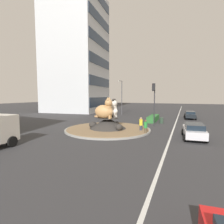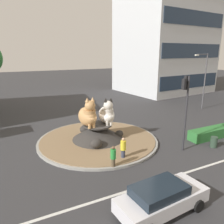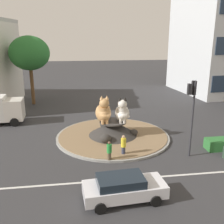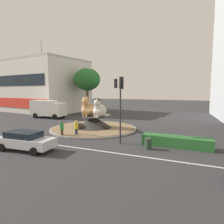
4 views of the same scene
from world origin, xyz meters
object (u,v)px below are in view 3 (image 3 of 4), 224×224
Objects in this scene: traffic_light_mast at (192,103)px; pedestrian_green_shirt at (109,151)px; broadleaf_tree_behind_island at (29,53)px; sedan_on_far_lane at (124,188)px; cat_statue_calico at (104,112)px; cat_statue_white at (122,112)px; pedestrian_yellow_shirt at (123,145)px.

traffic_light_mast reaches higher than pedestrian_green_shirt.
broadleaf_tree_behind_island reaches higher than traffic_light_mast.
traffic_light_mast reaches higher than sedan_on_far_lane.
cat_statue_calico is 0.45× the size of traffic_light_mast.
cat_statue_calico is 9.84m from sedan_on_far_lane.
pedestrian_green_shirt is 0.34× the size of sedan_on_far_lane.
pedestrian_green_shirt is at bearing -12.32° from cat_statue_white.
traffic_light_mast is at bearing 52.56° from cat_statue_white.
traffic_light_mast is at bearing -52.16° from broadleaf_tree_behind_island.
cat_statue_calico reaches higher than sedan_on_far_lane.
broadleaf_tree_behind_island is (-14.40, 18.53, 2.60)m from traffic_light_mast.
traffic_light_mast reaches higher than pedestrian_yellow_shirt.
cat_statue_calico is at bearing 4.94° from pedestrian_green_shirt.
broadleaf_tree_behind_island is 25.68m from sedan_on_far_lane.
pedestrian_yellow_shirt is at bearing -0.19° from cat_statue_white.
broadleaf_tree_behind_island is at bearing 29.93° from pedestrian_green_shirt.
broadleaf_tree_behind_island is at bearing -152.57° from cat_statue_calico.
pedestrian_green_shirt is at bearing 52.01° from pedestrian_yellow_shirt.
pedestrian_yellow_shirt is at bearing 75.60° from sedan_on_far_lane.
cat_statue_calico reaches higher than pedestrian_yellow_shirt.
cat_statue_calico is 0.29× the size of broadleaf_tree_behind_island.
traffic_light_mast is 6.12m from pedestrian_yellow_shirt.
pedestrian_green_shirt is 0.94× the size of pedestrian_yellow_shirt.
pedestrian_yellow_shirt is (9.34, -17.94, -5.99)m from broadleaf_tree_behind_island.
pedestrian_yellow_shirt reaches higher than sedan_on_far_lane.
pedestrian_green_shirt is (-6.27, -0.20, -3.44)m from traffic_light_mast.
traffic_light_mast is 23.61m from broadleaf_tree_behind_island.
pedestrian_green_shirt is (-0.13, -4.90, -1.63)m from cat_statue_calico.
traffic_light_mast is 3.40× the size of pedestrian_yellow_shirt.
sedan_on_far_lane is at bearing 98.48° from pedestrian_yellow_shirt.
traffic_light_mast is 8.62m from sedan_on_far_lane.
traffic_light_mast is at bearing 35.45° from sedan_on_far_lane.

